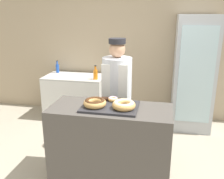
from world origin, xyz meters
TOP-DOWN VIEW (x-y plane):
  - ground_plane at (0.00, 0.00)m, footprint 14.00×14.00m
  - wall_back at (0.00, 2.13)m, footprint 8.00×0.06m
  - display_counter at (0.00, 0.00)m, footprint 1.35×0.58m
  - serving_tray at (0.00, 0.00)m, footprint 0.61×0.45m
  - donut_chocolate_glaze at (-0.16, -0.05)m, footprint 0.25×0.25m
  - donut_light_glaze at (0.16, -0.05)m, footprint 0.25×0.25m
  - donut_mini_center at (0.00, 0.16)m, footprint 0.12×0.12m
  - brownie_back_left at (-0.10, 0.16)m, footprint 0.07×0.07m
  - brownie_back_right at (0.10, 0.16)m, footprint 0.07×0.07m
  - baker_person at (-0.05, 0.66)m, footprint 0.40×0.40m
  - beverage_fridge at (1.05, 1.73)m, footprint 0.65×0.68m
  - chest_freezer at (-1.04, 1.74)m, footprint 1.10×0.64m
  - bottle_orange at (-0.60, 1.58)m, footprint 0.08×0.08m
  - bottle_blue at (-1.46, 1.93)m, footprint 0.06×0.06m

SIDE VIEW (x-z plane):
  - ground_plane at x=0.00m, z-range 0.00..0.00m
  - chest_freezer at x=-1.04m, z-range 0.00..0.81m
  - display_counter at x=0.00m, z-range 0.00..0.92m
  - baker_person at x=-0.05m, z-range 0.04..1.65m
  - bottle_blue at x=-1.46m, z-range 0.78..1.02m
  - bottle_orange at x=-0.60m, z-range 0.78..1.03m
  - serving_tray at x=0.00m, z-range 0.92..0.95m
  - beverage_fridge at x=1.05m, z-range 0.00..1.91m
  - brownie_back_left at x=-0.10m, z-range 0.95..0.98m
  - brownie_back_right at x=0.10m, z-range 0.95..0.98m
  - donut_mini_center at x=0.00m, z-range 0.95..1.00m
  - donut_chocolate_glaze at x=-0.16m, z-range 0.95..1.03m
  - donut_light_glaze at x=0.16m, z-range 0.95..1.03m
  - wall_back at x=0.00m, z-range 0.00..2.70m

